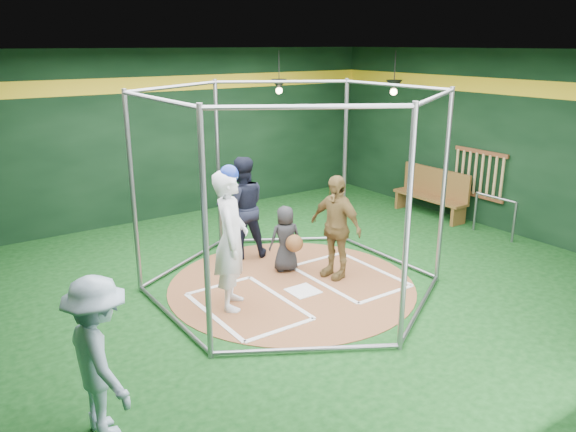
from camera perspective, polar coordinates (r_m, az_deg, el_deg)
room_shell at (r=8.20m, az=0.37°, el=4.21°), size 10.10×9.10×3.53m
clay_disc at (r=8.76m, az=0.38°, el=-7.01°), size 3.80×3.80×0.01m
home_plate at (r=8.53m, az=1.55°, el=-7.62°), size 0.43×0.43×0.01m
batter_box_left at (r=8.10m, az=-4.16°, el=-9.09°), size 1.17×1.77×0.01m
batter_box_right at (r=9.12m, az=6.21°, el=-6.04°), size 1.17×1.77×0.01m
batting_cage at (r=8.26m, az=0.40°, el=2.48°), size 4.05×4.67×3.00m
bat_rack at (r=12.06m, az=18.80°, el=4.07°), size 0.07×1.25×0.98m
pendant_lamp_near at (r=12.23m, az=-0.92°, el=13.18°), size 0.34×0.34×0.90m
pendant_lamp_far at (r=12.14m, az=10.71°, el=12.86°), size 0.34×0.34×0.90m
batter_figure at (r=7.75m, az=-5.82°, el=-2.29°), size 0.79×0.86×2.04m
visitor_leopard at (r=8.82m, az=4.83°, el=-1.08°), size 0.59×1.03×1.66m
catcher_figure at (r=9.09m, az=-0.18°, el=-2.36°), size 0.60×0.62×1.09m
umpire at (r=9.64m, az=-4.71°, el=0.86°), size 1.02×0.90×1.77m
bystander_blue at (r=5.66m, az=-18.60°, el=-13.45°), size 0.66×1.07×1.60m
dugout_bench at (r=12.49m, az=14.47°, el=2.40°), size 0.41×1.76×1.03m
steel_railing at (r=11.48m, az=20.27°, el=0.59°), size 0.05×0.92×0.79m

